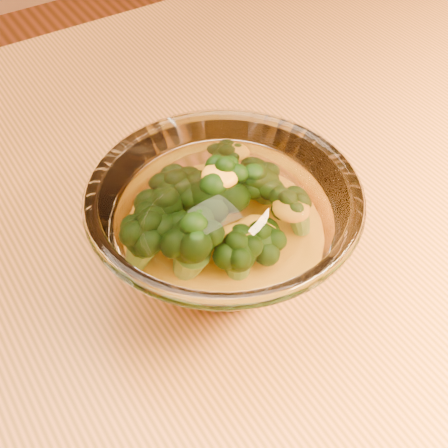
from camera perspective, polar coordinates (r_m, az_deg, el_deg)
name	(u,v)px	position (r m, az deg, el deg)	size (l,w,h in m)	color
table	(239,314)	(0.58, 1.36, -8.26)	(1.20, 0.80, 0.75)	#C2713A
glass_bowl	(224,228)	(0.45, 0.00, -0.37)	(0.19, 0.19, 0.09)	white
cheese_sauce	(224,245)	(0.46, 0.00, -1.92)	(0.10, 0.10, 0.03)	orange
broccoli_heap	(211,216)	(0.45, -1.20, 0.77)	(0.13, 0.11, 0.07)	black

